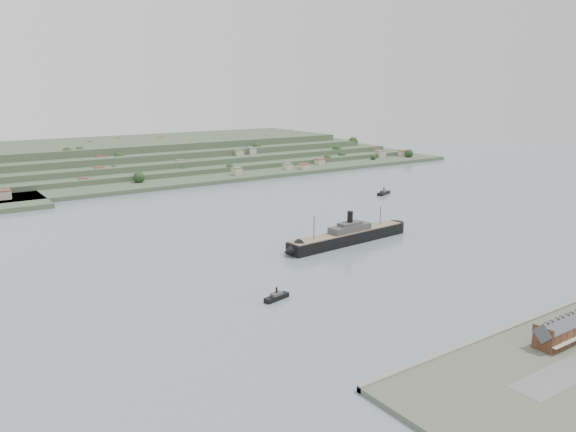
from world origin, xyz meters
TOP-DOWN VIEW (x-y plane):
  - ground at (0.00, 0.00)m, footprint 1400.00×1400.00m
  - far_peninsula at (27.91, 393.10)m, footprint 760.00×309.00m
  - steamship at (1.00, -10.71)m, footprint 102.66×18.51m
  - tugboat at (-86.83, -65.57)m, footprint 14.16×6.58m
  - ferry_east at (138.02, 95.41)m, footprint 19.12×11.60m

SIDE VIEW (x-z plane):
  - ground at x=0.00m, z-range 0.00..0.00m
  - tugboat at x=-86.83m, z-range -1.58..4.58m
  - ferry_east at x=138.02m, z-range -1.80..5.15m
  - steamship at x=1.00m, z-range -7.76..16.85m
  - far_peninsula at x=27.91m, z-range -3.12..26.88m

